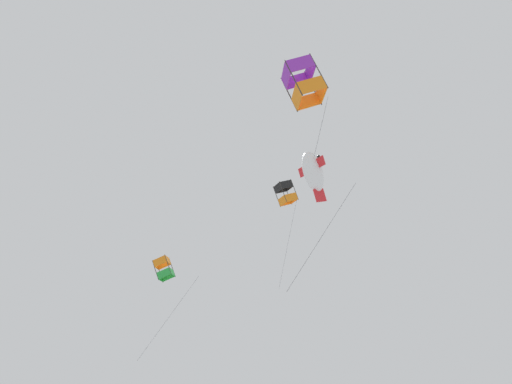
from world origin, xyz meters
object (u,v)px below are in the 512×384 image
kite_box_near_left (304,83)px  kite_box_highest (164,269)px  kite_box_low_drifter (286,193)px  kite_fish_near_right (313,172)px

kite_box_near_left → kite_box_highest: size_ratio=0.73×
kite_box_highest → kite_box_low_drifter: bearing=88.3°
kite_fish_near_right → kite_box_highest: size_ratio=0.86×
kite_fish_near_right → kite_box_highest: 19.92m
kite_box_near_left → kite_fish_near_right: size_ratio=0.85×
kite_box_low_drifter → kite_box_highest: (-9.65, -4.97, -6.53)m
kite_box_near_left → kite_fish_near_right: bearing=156.1°
kite_box_highest → kite_box_near_left: bearing=37.4°
kite_box_low_drifter → kite_box_highest: kite_box_low_drifter is taller
kite_box_near_left → kite_box_low_drifter: kite_box_low_drifter is taller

